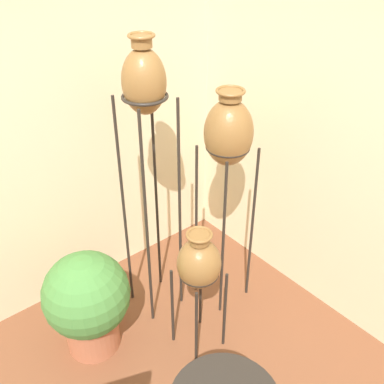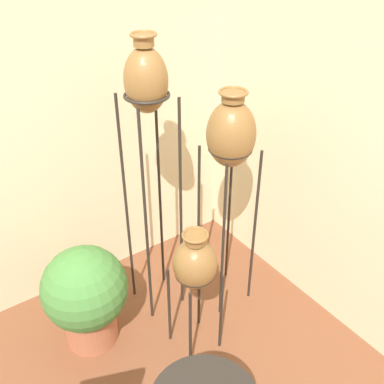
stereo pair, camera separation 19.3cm
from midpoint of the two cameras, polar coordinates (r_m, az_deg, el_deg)
name	(u,v)px [view 2 (the right image)]	position (r m, az deg, el deg)	size (l,w,h in m)	color
wall_back	(0,140)	(3.08, -21.56, 6.19)	(7.46, 0.06, 2.70)	beige
vase_stand_tall	(147,92)	(2.69, -3.70, 12.49)	(0.29, 0.29, 2.02)	#28231E
vase_stand_medium	(231,138)	(2.88, 6.89, 6.82)	(0.32, 0.32, 1.67)	#28231E
vase_stand_short	(195,265)	(2.82, 2.38, -9.26)	(0.28, 0.28, 0.97)	#28231E
potted_plant	(86,294)	(3.12, -11.61, -12.64)	(0.57, 0.57, 0.76)	#B26647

